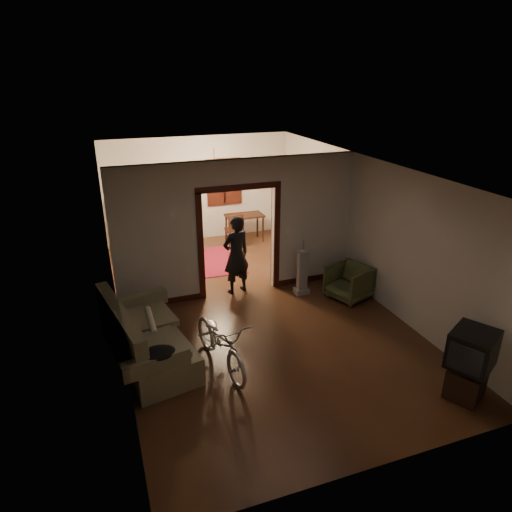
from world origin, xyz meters
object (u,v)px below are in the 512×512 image
armchair (349,282)px  person (236,255)px  sofa (147,332)px  desk (245,228)px  locker (156,218)px  bicycle (221,342)px

armchair → person: size_ratio=0.47×
sofa → desk: (3.20, 4.72, -0.13)m
locker → desk: locker is taller
bicycle → armchair: bicycle is taller
armchair → locker: bearing=-162.0°
sofa → locker: bearing=68.3°
armchair → desk: bearing=173.6°
bicycle → person: person is taller
sofa → bicycle: (1.04, -0.58, -0.05)m
armchair → locker: size_ratio=0.47×
person → desk: 3.11m
armchair → person: person is taller
locker → armchair: bearing=-33.8°
locker → desk: 2.37m
sofa → bicycle: 1.20m
sofa → desk: sofa is taller
sofa → bicycle: size_ratio=1.28×
desk → armchair: bearing=-89.5°
locker → desk: (2.31, -0.26, -0.45)m
person → bicycle: bearing=52.1°
bicycle → person: bearing=57.5°
armchair → desk: size_ratio=0.77×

